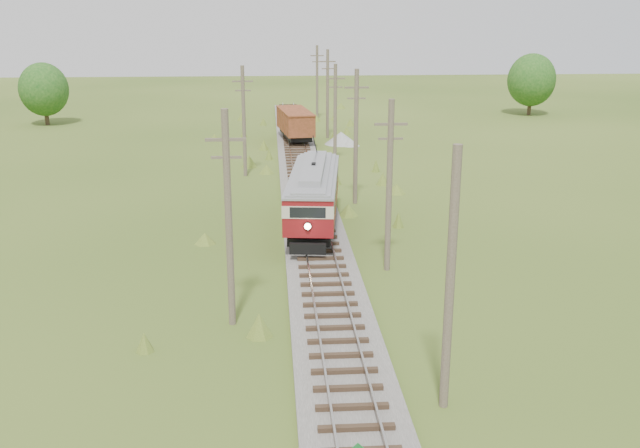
{
  "coord_description": "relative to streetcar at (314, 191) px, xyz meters",
  "views": [
    {
      "loc": [
        -2.46,
        -15.6,
        12.62
      ],
      "look_at": [
        0.0,
        19.45,
        2.05
      ],
      "focal_mm": 40.0,
      "sensor_mm": 36.0,
      "label": 1
    }
  ],
  "objects": [
    {
      "name": "utility_pole_r_3",
      "position": [
        3.2,
        6.27,
        2.13
      ],
      "size": [
        1.6,
        0.3,
        9.0
      ],
      "color": "brown",
      "rests_on": "ground"
    },
    {
      "name": "gondola",
      "position": [
        0.0,
        29.69,
        -0.49
      ],
      "size": [
        3.64,
        8.33,
        2.68
      ],
      "rotation": [
        0.0,
        0.0,
        0.13
      ],
      "color": "black",
      "rests_on": "ground"
    },
    {
      "name": "utility_pole_r_1",
      "position": [
        3.1,
        -19.73,
        1.91
      ],
      "size": [
        0.3,
        0.3,
        8.8
      ],
      "color": "brown",
      "rests_on": "ground"
    },
    {
      "name": "utility_pole_l_a",
      "position": [
        -4.2,
        -12.73,
        2.13
      ],
      "size": [
        1.6,
        0.3,
        9.0
      ],
      "color": "brown",
      "rests_on": "ground"
    },
    {
      "name": "gravel_pile",
      "position": [
        4.57,
        28.5,
        -1.93
      ],
      "size": [
        3.34,
        3.54,
        1.21
      ],
      "color": "gray",
      "rests_on": "ground"
    },
    {
      "name": "utility_pole_r_4",
      "position": [
        3.0,
        19.27,
        1.83
      ],
      "size": [
        1.6,
        0.3,
        8.4
      ],
      "color": "brown",
      "rests_on": "ground"
    },
    {
      "name": "railbed_main",
      "position": [
        0.0,
        9.27,
        -2.3
      ],
      "size": [
        3.6,
        96.0,
        0.57
      ],
      "color": "#605B54",
      "rests_on": "ground"
    },
    {
      "name": "utility_pole_r_5",
      "position": [
        3.4,
        32.27,
        2.08
      ],
      "size": [
        1.6,
        0.3,
        8.9
      ],
      "color": "brown",
      "rests_on": "ground"
    },
    {
      "name": "tree_mid_a",
      "position": [
        -28.0,
        43.27,
        1.53
      ],
      "size": [
        5.46,
        5.46,
        7.03
      ],
      "color": "#38281C",
      "rests_on": "ground"
    },
    {
      "name": "tree_mid_b",
      "position": [
        30.0,
        47.27,
        1.84
      ],
      "size": [
        5.88,
        5.88,
        7.57
      ],
      "color": "#38281C",
      "rests_on": "ground"
    },
    {
      "name": "utility_pole_l_b",
      "position": [
        -4.5,
        15.27,
        1.93
      ],
      "size": [
        1.6,
        0.3,
        8.6
      ],
      "color": "brown",
      "rests_on": "ground"
    },
    {
      "name": "utility_pole_r_6",
      "position": [
        3.2,
        45.27,
        1.98
      ],
      "size": [
        1.6,
        0.3,
        8.7
      ],
      "color": "brown",
      "rests_on": "ground"
    },
    {
      "name": "utility_pole_r_2",
      "position": [
        3.3,
        -6.73,
        1.93
      ],
      "size": [
        1.6,
        0.3,
        8.6
      ],
      "color": "brown",
      "rests_on": "ground"
    },
    {
      "name": "streetcar",
      "position": [
        0.0,
        0.0,
        0.0
      ],
      "size": [
        3.98,
        11.68,
        5.28
      ],
      "rotation": [
        0.0,
        0.0,
        -0.12
      ],
      "color": "black",
      "rests_on": "ground"
    }
  ]
}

